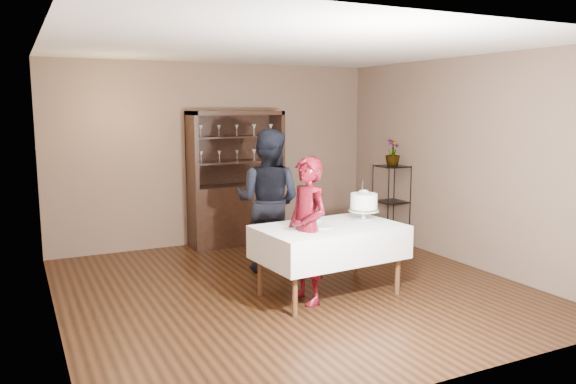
# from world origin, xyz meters

# --- Properties ---
(floor) EXTENTS (5.00, 5.00, 0.00)m
(floor) POSITION_xyz_m (0.00, 0.00, 0.00)
(floor) COLOR black
(floor) RESTS_ON ground
(ceiling) EXTENTS (5.00, 5.00, 0.00)m
(ceiling) POSITION_xyz_m (0.00, 0.00, 2.70)
(ceiling) COLOR white
(ceiling) RESTS_ON back_wall
(back_wall) EXTENTS (5.00, 0.02, 2.70)m
(back_wall) POSITION_xyz_m (0.00, 2.50, 1.35)
(back_wall) COLOR brown
(back_wall) RESTS_ON floor
(wall_left) EXTENTS (0.02, 5.00, 2.70)m
(wall_left) POSITION_xyz_m (-2.50, 0.00, 1.35)
(wall_left) COLOR brown
(wall_left) RESTS_ON floor
(wall_right) EXTENTS (0.02, 5.00, 2.70)m
(wall_right) POSITION_xyz_m (2.50, 0.00, 1.35)
(wall_right) COLOR brown
(wall_right) RESTS_ON floor
(china_hutch) EXTENTS (1.40, 0.48, 2.00)m
(china_hutch) POSITION_xyz_m (0.20, 2.25, 0.66)
(china_hutch) COLOR black
(china_hutch) RESTS_ON floor
(plant_etagere) EXTENTS (0.42, 0.42, 1.20)m
(plant_etagere) POSITION_xyz_m (2.28, 1.20, 0.65)
(plant_etagere) COLOR black
(plant_etagere) RESTS_ON floor
(cake_table) EXTENTS (1.62, 1.07, 0.78)m
(cake_table) POSITION_xyz_m (0.27, -0.40, 0.59)
(cake_table) COLOR silver
(cake_table) RESTS_ON floor
(woman) EXTENTS (0.45, 0.61, 1.56)m
(woman) POSITION_xyz_m (-0.06, -0.49, 0.78)
(woman) COLOR #3A0508
(woman) RESTS_ON floor
(man) EXTENTS (1.10, 1.09, 1.79)m
(man) POSITION_xyz_m (0.05, 0.76, 0.89)
(man) COLOR black
(man) RESTS_ON floor
(cake) EXTENTS (0.34, 0.34, 0.47)m
(cake) POSITION_xyz_m (0.80, -0.27, 0.97)
(cake) COLOR white
(cake) RESTS_ON cake_table
(plate_near) EXTENTS (0.19, 0.19, 0.01)m
(plate_near) POSITION_xyz_m (0.16, -0.46, 0.78)
(plate_near) COLOR white
(plate_near) RESTS_ON cake_table
(plate_far) EXTENTS (0.19, 0.19, 0.01)m
(plate_far) POSITION_xyz_m (0.25, -0.08, 0.78)
(plate_far) COLOR white
(plate_far) RESTS_ON cake_table
(potted_plant) EXTENTS (0.29, 0.29, 0.39)m
(potted_plant) POSITION_xyz_m (2.26, 1.17, 1.38)
(potted_plant) COLOR #46632F
(potted_plant) RESTS_ON plant_etagere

